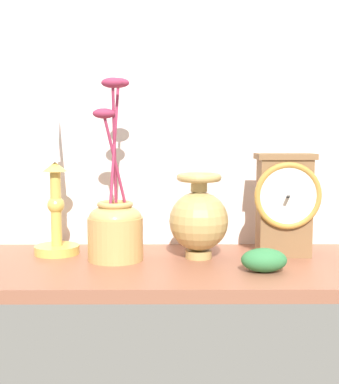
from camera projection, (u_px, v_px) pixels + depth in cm
name	position (u px, v px, depth cm)	size (l,w,h in cm)	color
ground_plane	(220.00, 269.00, 102.85)	(100.00, 36.00, 2.40)	brown
back_wall	(214.00, 101.00, 117.54)	(120.00, 2.00, 65.00)	silver
mantel_clock	(285.00, 203.00, 107.55)	(13.56, 9.51, 21.21)	brown
candlestick_tall_left	(56.00, 199.00, 109.15)	(9.40, 9.40, 37.02)	gold
brass_vase_bulbous	(199.00, 218.00, 105.89)	(12.01, 12.01, 17.30)	tan
brass_vase_jar	(115.00, 224.00, 104.50)	(11.11, 11.11, 36.30)	tan
ivy_sprig	(264.00, 260.00, 95.75)	(8.42, 5.89, 4.38)	#2F723D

